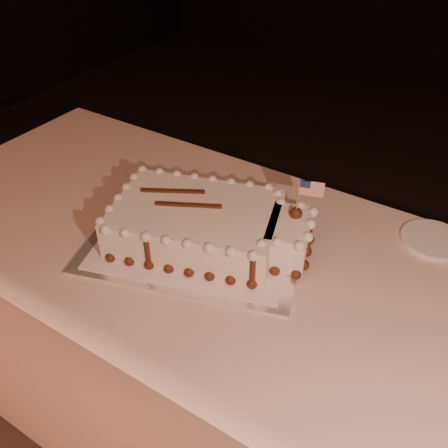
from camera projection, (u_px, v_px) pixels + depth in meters
The scene contains 6 objects.
room_shell at pixel (87, 143), 0.31m from camera, with size 6.10×8.10×2.90m.
banquet_table at pixel (314, 395), 1.33m from camera, with size 2.40×0.80×0.75m, color beige.
cake_board at pixel (197, 240), 1.25m from camera, with size 0.53×0.40×0.01m, color white.
doily at pixel (197, 238), 1.25m from camera, with size 0.47×0.36×0.00m, color white.
sheet_cake at pixel (207, 225), 1.21m from camera, with size 0.52×0.38×0.20m.
side_plate at pixel (433, 240), 1.25m from camera, with size 0.16×0.16×0.01m, color silver.
Camera 1 is at (0.22, -0.18, 1.55)m, focal length 40.00 mm.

